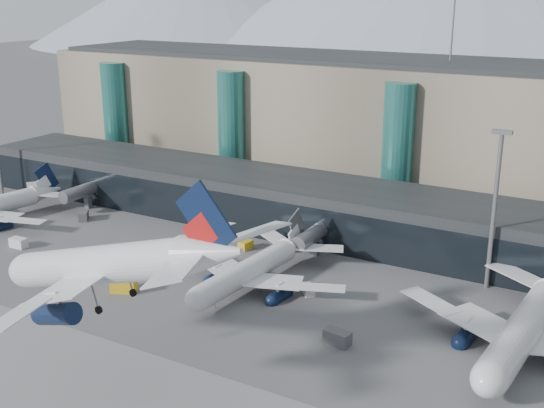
{
  "coord_description": "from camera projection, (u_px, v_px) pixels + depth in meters",
  "views": [
    {
      "loc": [
        49.39,
        -55.98,
        45.99
      ],
      "look_at": [
        -0.48,
        32.0,
        13.66
      ],
      "focal_mm": 45.0,
      "sensor_mm": 36.0,
      "label": 1
    }
  ],
  "objects": [
    {
      "name": "ground",
      "position": [
        147.0,
        379.0,
        83.59
      ],
      "size": [
        900.0,
        900.0,
        0.0
      ],
      "primitive_type": "plane",
      "color": "#515154",
      "rests_on": "ground"
    },
    {
      "name": "concourse",
      "position": [
        341.0,
        212.0,
        129.92
      ],
      "size": [
        170.0,
        27.0,
        10.0
      ],
      "color": "black",
      "rests_on": "ground"
    },
    {
      "name": "terminal_main",
      "position": [
        302.0,
        119.0,
        165.21
      ],
      "size": [
        130.0,
        30.0,
        31.0
      ],
      "color": "gray",
      "rests_on": "ground"
    },
    {
      "name": "teal_towers",
      "position": [
        309.0,
        141.0,
        147.69
      ],
      "size": [
        116.4,
        19.4,
        46.0
      ],
      "color": "#287069",
      "rests_on": "ground"
    },
    {
      "name": "lightmast_mid",
      "position": [
        495.0,
        201.0,
        104.88
      ],
      "size": [
        3.0,
        1.2,
        25.6
      ],
      "color": "slate",
      "rests_on": "ground"
    },
    {
      "name": "hero_jet",
      "position": [
        120.0,
        256.0,
        74.56
      ],
      "size": [
        38.09,
        38.8,
        12.52
      ],
      "rotation": [
        0.0,
        -0.28,
        -0.07
      ],
      "color": "silver",
      "rests_on": "ground"
    },
    {
      "name": "jet_parked_mid",
      "position": [
        259.0,
        259.0,
        109.71
      ],
      "size": [
        33.18,
        32.72,
        10.72
      ],
      "rotation": [
        0.0,
        0.0,
        1.49
      ],
      "color": "silver",
      "rests_on": "ground"
    },
    {
      "name": "jet_parked_right",
      "position": [
        531.0,
        311.0,
        90.8
      ],
      "size": [
        38.85,
        38.28,
        12.55
      ],
      "rotation": [
        0.0,
        0.0,
        1.49
      ],
      "color": "silver",
      "rests_on": "ground"
    },
    {
      "name": "veh_a",
      "position": [
        18.0,
        243.0,
        125.7
      ],
      "size": [
        3.23,
        1.91,
        1.77
      ],
      "primitive_type": "cube",
      "rotation": [
        0.0,
        0.0,
        0.04
      ],
      "color": "silver",
      "rests_on": "ground"
    },
    {
      "name": "veh_b",
      "position": [
        246.0,
        245.0,
        124.92
      ],
      "size": [
        1.97,
        2.86,
        1.54
      ],
      "primitive_type": "cube",
      "rotation": [
        0.0,
        0.0,
        1.45
      ],
      "color": "gold",
      "rests_on": "ground"
    },
    {
      "name": "veh_c",
      "position": [
        337.0,
        338.0,
        91.49
      ],
      "size": [
        3.84,
        2.39,
        2.0
      ],
      "primitive_type": "cube",
      "rotation": [
        0.0,
        0.0,
        -0.14
      ],
      "color": "#4A494E",
      "rests_on": "ground"
    },
    {
      "name": "veh_f",
      "position": [
        84.0,
        216.0,
        140.45
      ],
      "size": [
        3.4,
        3.71,
        1.86
      ],
      "primitive_type": "cube",
      "rotation": [
        0.0,
        0.0,
        2.21
      ],
      "color": "#4A494E",
      "rests_on": "ground"
    },
    {
      "name": "veh_g",
      "position": [
        308.0,
        289.0,
        106.56
      ],
      "size": [
        3.0,
        3.0,
        1.56
      ],
      "primitive_type": "cube",
      "rotation": [
        0.0,
        0.0,
        -0.79
      ],
      "color": "silver",
      "rests_on": "ground"
    },
    {
      "name": "veh_h",
      "position": [
        124.0,
        285.0,
        107.31
      ],
      "size": [
        4.43,
        3.44,
        2.17
      ],
      "primitive_type": "cube",
      "rotation": [
        0.0,
        0.0,
        0.4
      ],
      "color": "gold",
      "rests_on": "ground"
    }
  ]
}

